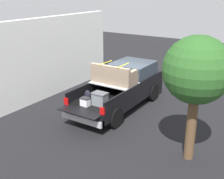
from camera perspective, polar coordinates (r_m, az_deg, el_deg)
ground_plane at (r=13.47m, az=1.39°, el=-3.69°), size 40.00×40.00×0.00m
pickup_truck at (r=13.42m, az=2.28°, el=0.73°), size 6.05×2.06×2.23m
building_facade at (r=15.34m, az=-10.92°, el=6.72°), size 8.02×0.36×3.99m
tree_background at (r=8.91m, az=16.53°, el=3.46°), size 2.08×2.08×4.06m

